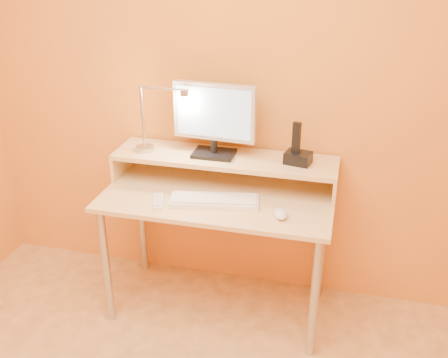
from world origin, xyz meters
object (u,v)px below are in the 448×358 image
(lamp_base, at_px, (145,148))
(remote_control, at_px, (158,202))
(keyboard, at_px, (214,201))
(monitor_panel, at_px, (214,112))
(mouse, at_px, (281,214))
(phone_dock, at_px, (298,158))

(lamp_base, height_order, remote_control, lamp_base)
(keyboard, bearing_deg, remote_control, -175.28)
(keyboard, distance_m, remote_control, 0.28)
(monitor_panel, height_order, keyboard, monitor_panel)
(remote_control, bearing_deg, mouse, -18.55)
(monitor_panel, xyz_separation_m, mouse, (0.41, -0.31, -0.38))
(lamp_base, distance_m, mouse, 0.85)
(phone_dock, distance_m, mouse, 0.35)
(monitor_panel, bearing_deg, mouse, -32.78)
(keyboard, bearing_deg, mouse, -20.40)
(mouse, height_order, remote_control, mouse)
(monitor_panel, height_order, phone_dock, monitor_panel)
(phone_dock, xyz_separation_m, keyboard, (-0.38, -0.24, -0.18))
(mouse, distance_m, remote_control, 0.62)
(monitor_panel, bearing_deg, remote_control, -119.00)
(lamp_base, bearing_deg, mouse, -18.72)
(monitor_panel, relative_size, remote_control, 2.63)
(phone_dock, height_order, remote_control, phone_dock)
(monitor_panel, bearing_deg, phone_dock, 2.98)
(lamp_base, bearing_deg, phone_dock, 2.07)
(lamp_base, bearing_deg, monitor_panel, 5.94)
(monitor_panel, xyz_separation_m, keyboard, (0.06, -0.25, -0.39))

